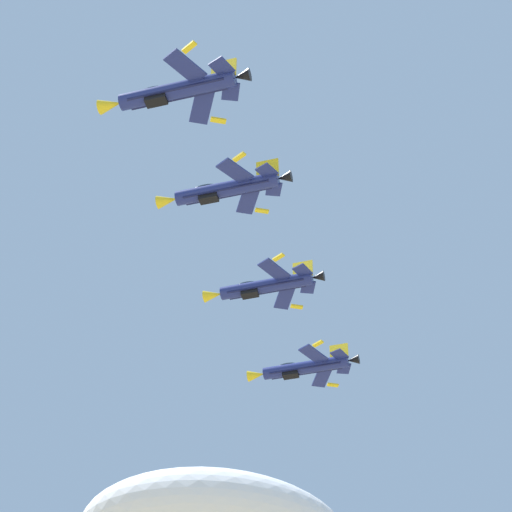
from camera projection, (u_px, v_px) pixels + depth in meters
name	position (u px, v px, depth m)	size (l,w,h in m)	color
fighter_jet_lead	(175.00, 91.00, 99.43)	(13.63, 11.93, 4.35)	navy
fighter_jet_left_wing	(225.00, 189.00, 113.02)	(13.63, 11.92, 4.37)	navy
fighter_jet_right_wing	(264.00, 286.00, 127.26)	(13.63, 11.92, 4.37)	navy
fighter_jet_left_outer	(304.00, 368.00, 138.62)	(13.63, 11.92, 4.37)	navy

